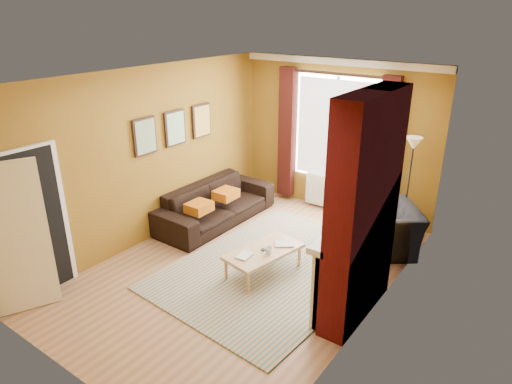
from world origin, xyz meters
TOP-DOWN VIEW (x-y plane):
  - ground at (0.00, 0.00)m, footprint 5.50×5.50m
  - room_walls at (0.64, 0.28)m, footprint 3.82×5.54m
  - striped_rug at (0.33, 0.25)m, footprint 2.71×3.59m
  - sofa at (-1.42, 1.00)m, footprint 0.96×2.37m
  - armchair at (1.35, 1.59)m, footprint 1.58×1.55m
  - coffee_table at (0.28, 0.06)m, footprint 0.78×1.24m
  - wicker_stool at (0.85, 2.40)m, footprint 0.52×0.52m
  - floor_lamp at (1.55, 2.25)m, footprint 0.32×0.32m
  - book_a at (0.07, -0.26)m, footprint 0.20×0.26m
  - book_b at (0.37, 0.45)m, footprint 0.35×0.33m
  - mug at (0.39, -0.00)m, footprint 0.13×0.13m
  - tv_remote at (0.29, 0.10)m, footprint 0.09×0.18m

SIDE VIEW (x-z plane):
  - ground at x=0.00m, z-range 0.00..0.00m
  - striped_rug at x=0.33m, z-range 0.00..0.02m
  - wicker_stool at x=0.85m, z-range 0.00..0.49m
  - coffee_table at x=0.28m, z-range 0.15..0.53m
  - sofa at x=-1.42m, z-range 0.00..0.69m
  - armchair at x=1.35m, z-range 0.00..0.77m
  - book_b at x=0.37m, z-range 0.38..0.40m
  - book_a at x=0.07m, z-range 0.38..0.41m
  - tv_remote at x=0.29m, z-range 0.38..0.41m
  - mug at x=0.39m, z-range 0.38..0.48m
  - room_walls at x=0.64m, z-range -0.03..2.80m
  - floor_lamp at x=1.55m, z-range 0.51..2.27m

